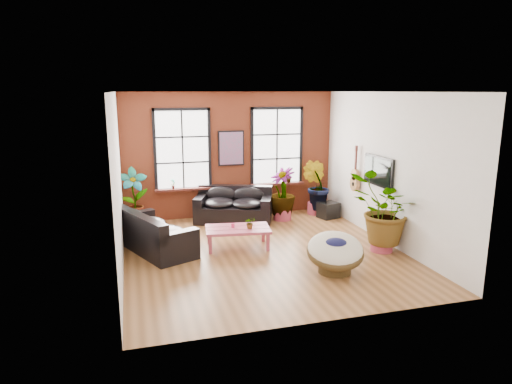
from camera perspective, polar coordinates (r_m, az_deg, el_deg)
room at (r=9.93m, az=0.70°, el=2.25°), size 6.04×6.54×3.54m
sofa_back at (r=12.54m, az=-2.78°, el=-1.76°), size 2.28×1.67×0.94m
sofa_left at (r=10.50m, az=-12.78°, el=-5.04°), size 1.78×2.46×0.90m
coffee_table at (r=10.45m, az=-2.31°, el=-4.78°), size 1.55×1.01×0.56m
papasan_chair at (r=9.17m, az=9.87°, el=-7.34°), size 1.41×1.42×0.84m
poster at (r=12.81m, az=-3.12°, el=5.48°), size 0.74×0.06×0.98m
tv_wall_unit at (r=11.52m, az=14.21°, el=2.27°), size 0.13×1.86×1.20m
media_box at (r=13.05m, az=9.05°, el=-2.26°), size 0.63×0.57×0.44m
pot_back_left at (r=12.38m, az=-14.74°, el=-3.45°), size 0.70×0.70×0.40m
pot_back_right at (r=13.42m, az=7.45°, el=-2.01°), size 0.59×0.59×0.34m
pot_right_wall at (r=10.67m, az=15.44°, el=-6.17°), size 0.54×0.54×0.36m
pot_mid at (r=12.75m, az=3.31°, el=-2.67°), size 0.58×0.58×0.36m
floor_plant_back_left at (r=12.24m, az=-15.05°, el=-0.39°), size 0.83×0.63×1.45m
floor_plant_back_right at (r=13.24m, az=7.50°, el=0.79°), size 0.98×0.98×1.40m
floor_plant_right_wall at (r=10.43m, az=15.73°, el=-2.19°), size 1.64×1.49×1.59m
floor_plant_mid at (r=12.63m, az=3.28°, el=0.08°), size 0.98×0.98×1.32m
table_plant at (r=10.35m, az=-0.75°, el=-3.85°), size 0.24×0.21×0.26m
sill_plant_left at (r=12.66m, az=-10.33°, el=1.01°), size 0.17×0.17×0.27m
sill_plant_right at (r=13.37m, az=4.10°, el=1.80°), size 0.19×0.19×0.27m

